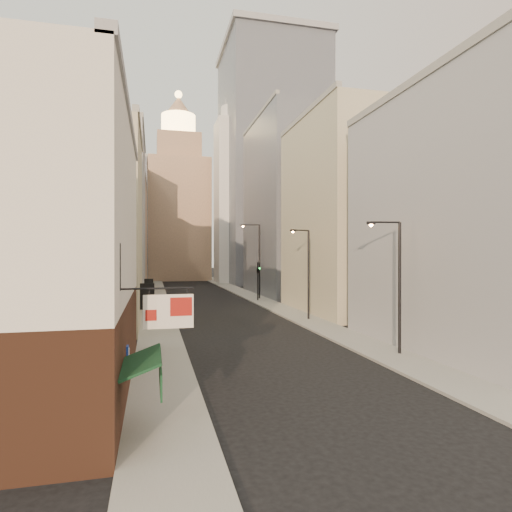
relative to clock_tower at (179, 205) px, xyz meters
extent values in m
plane|color=black|center=(1.00, -92.00, -17.63)|extent=(360.00, 360.00, 0.00)
cube|color=gray|center=(-5.50, -37.00, -17.56)|extent=(3.00, 140.00, 0.15)
cube|color=gray|center=(7.50, -37.00, -17.56)|extent=(3.00, 140.00, 0.15)
cube|color=#4E2C1E|center=(-10.00, -83.00, -15.63)|extent=(6.00, 16.00, 4.00)
cube|color=silver|center=(-10.00, -83.00, -9.63)|extent=(6.00, 16.00, 8.00)
cube|color=#9D9DA2|center=(-7.20, -83.00, -5.53)|extent=(0.60, 16.00, 0.40)
cylinder|color=black|center=(-5.90, -89.00, -12.73)|extent=(2.40, 0.06, 0.06)
cube|color=beige|center=(-5.50, -89.00, -13.48)|extent=(1.60, 0.06, 1.10)
cube|color=maroon|center=(-5.10, -89.00, -13.33)|extent=(0.70, 0.10, 0.60)
cube|color=maroon|center=(-6.05, -89.00, -13.58)|extent=(0.35, 0.10, 0.35)
cube|color=black|center=(-6.35, -88.80, -15.08)|extent=(1.25, 3.00, 0.52)
cube|color=black|center=(-5.75, -88.80, -15.58)|extent=(0.06, 3.00, 0.80)
cube|color=#1334A1|center=(-6.95, -85.80, -15.43)|extent=(0.08, 0.40, 0.50)
cube|color=black|center=(-6.30, -78.00, -14.03)|extent=(0.80, 0.08, 1.50)
cube|color=black|center=(-6.30, -68.00, -14.23)|extent=(0.70, 0.08, 1.30)
cube|color=tan|center=(-11.00, -66.00, -9.63)|extent=(8.00, 12.00, 16.00)
cube|color=#9D9DA2|center=(-11.00, -50.00, -7.63)|extent=(8.00, 16.00, 20.00)
cube|color=#95755E|center=(-11.00, -32.00, -9.13)|extent=(8.00, 18.00, 17.00)
cube|color=gray|center=(-11.00, -12.00, -5.63)|extent=(8.00, 20.00, 24.00)
cube|color=#9D9DA2|center=(13.00, -80.00, -9.63)|extent=(8.00, 16.00, 16.00)
cube|color=tan|center=(13.00, -62.00, -7.63)|extent=(8.00, 16.00, 20.00)
cube|color=gray|center=(13.00, -42.00, -4.63)|extent=(8.00, 20.00, 26.00)
cube|color=gray|center=(19.00, -14.00, 7.37)|extent=(20.00, 22.00, 50.00)
cube|color=#9D9DA2|center=(19.00, -14.00, 32.97)|extent=(21.00, 23.00, 1.20)
cube|color=#95755E|center=(0.00, 0.00, -3.63)|extent=(14.00, 14.00, 28.00)
cube|color=#95755E|center=(0.00, 0.00, 13.37)|extent=(10.00, 10.00, 6.00)
cylinder|color=#FFCC72|center=(0.00, 0.00, 18.87)|extent=(8.00, 8.00, 5.00)
cone|color=#95755E|center=(0.00, 0.00, 23.37)|extent=(7.00, 7.00, 5.00)
sphere|color=#FFCC72|center=(0.00, 0.00, 26.37)|extent=(1.80, 1.80, 1.80)
cube|color=silver|center=(11.00, -14.00, -0.63)|extent=(8.00, 8.00, 34.00)
cylinder|color=silver|center=(11.00, -14.00, 17.87)|extent=(6.00, 6.00, 3.00)
sphere|color=#9D9DA2|center=(11.00, -14.00, 20.37)|extent=(4.40, 4.40, 4.40)
cylinder|color=black|center=(11.00, -14.00, 22.87)|extent=(0.60, 0.60, 2.00)
cylinder|color=black|center=(8.19, -80.56, -13.69)|extent=(0.18, 0.18, 7.88)
cylinder|color=black|center=(7.32, -80.44, -9.75)|extent=(1.75, 0.34, 0.11)
cube|color=black|center=(6.45, -80.32, -9.79)|extent=(0.50, 0.26, 0.16)
sphere|color=#FF923F|center=(6.45, -80.32, -9.91)|extent=(0.21, 0.21, 0.21)
cylinder|color=black|center=(7.74, -66.58, -13.56)|extent=(0.18, 0.18, 8.15)
cylinder|color=black|center=(6.89, -66.89, -9.49)|extent=(1.74, 0.72, 0.11)
cube|color=black|center=(6.04, -67.21, -9.53)|extent=(0.54, 0.36, 0.16)
sphere|color=#FF923F|center=(6.04, -67.21, -9.65)|extent=(0.22, 0.22, 0.22)
cylinder|color=black|center=(7.78, -48.13, -12.68)|extent=(0.22, 0.22, 9.90)
cylinder|color=black|center=(6.69, -47.94, -7.73)|extent=(2.19, 0.51, 0.13)
cube|color=black|center=(5.61, -47.75, -7.79)|extent=(0.64, 0.34, 0.20)
sphere|color=#FF923F|center=(5.61, -47.75, -7.93)|extent=(0.26, 0.26, 0.26)
cylinder|color=black|center=(7.03, -50.25, -15.13)|extent=(0.16, 0.16, 5.00)
imported|color=black|center=(7.03, -50.25, -13.43)|extent=(0.62, 0.62, 1.23)
sphere|color=#19E533|center=(7.28, -50.25, -13.43)|extent=(0.16, 0.16, 0.16)
camera|label=1|loc=(-6.00, -103.05, -11.64)|focal=30.00mm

